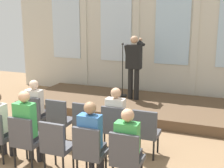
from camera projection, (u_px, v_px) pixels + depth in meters
rear_partition at (145, 31)px, 9.51m from camera, size 9.00×0.14×4.08m
stage_platform at (127, 105)px, 8.61m from camera, size 5.76×2.42×0.26m
speaker at (134, 63)px, 8.49m from camera, size 0.52×0.69×1.78m
mic_stand at (122, 85)px, 8.97m from camera, size 0.28×0.28×1.55m
chair_r0_c0 at (34, 114)px, 6.59m from camera, size 0.46×0.44×0.94m
audience_r0_c0 at (36, 105)px, 6.63m from camera, size 0.36×0.39×1.28m
chair_r0_c1 at (59, 118)px, 6.37m from camera, size 0.46×0.44×0.94m
chair_r0_c2 at (86, 122)px, 6.15m from camera, size 0.46×0.44×0.94m
chair_r0_c3 at (115, 126)px, 5.93m from camera, size 0.46×0.44×0.94m
audience_r0_c3 at (116, 116)px, 5.97m from camera, size 0.36×0.39×1.28m
chair_r0_c4 at (146, 130)px, 5.72m from camera, size 0.46×0.44×0.94m
chair_r1_c1 at (25, 138)px, 5.34m from camera, size 0.46×0.44×0.94m
audience_r1_c1 at (27, 125)px, 5.36m from camera, size 0.36×0.39×1.38m
chair_r1_c2 at (56, 144)px, 5.12m from camera, size 0.46×0.44×0.94m
chair_r1_c3 at (89, 150)px, 4.90m from camera, size 0.46×0.44×0.94m
audience_r1_c3 at (91, 136)px, 4.93m from camera, size 0.36×0.39×1.32m
chair_r1_c4 at (126, 156)px, 4.68m from camera, size 0.46×0.44×0.94m
audience_r1_c4 at (128, 143)px, 4.72m from camera, size 0.36×0.39×1.28m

